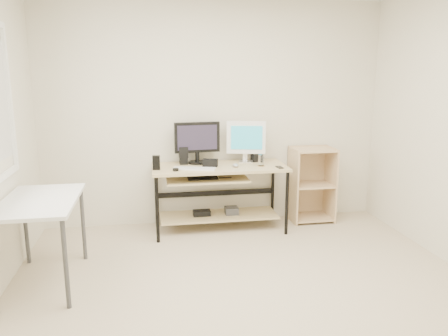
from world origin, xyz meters
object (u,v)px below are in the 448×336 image
side_table (40,209)px  black_monitor (197,140)px  desk (217,184)px  shelf_unit (310,184)px  white_imac (246,139)px  audio_controller (156,163)px

side_table → black_monitor: (1.45, 1.24, 0.35)m
side_table → desk: bearing=32.7°
shelf_unit → white_imac: (-0.81, -0.01, 0.58)m
black_monitor → audio_controller: size_ratio=3.31×
side_table → audio_controller: bearing=44.8°
side_table → shelf_unit: size_ratio=1.11×
shelf_unit → audio_controller: bearing=-172.4°
shelf_unit → white_imac: bearing=-179.4°
shelf_unit → side_table: bearing=-156.7°
desk → black_monitor: (-0.20, 0.18, 0.48)m
shelf_unit → white_imac: size_ratio=1.87×
side_table → shelf_unit: 3.09m
shelf_unit → black_monitor: 1.49m
shelf_unit → black_monitor: bearing=179.3°
desk → audio_controller: bearing=-172.7°
audio_controller → desk: bearing=14.0°
desk → audio_controller: audio_controller is taller
shelf_unit → black_monitor: black_monitor is taller
audio_controller → black_monitor: bearing=35.8°
desk → side_table: (-1.65, -1.06, 0.13)m
desk → shelf_unit: 1.19m
black_monitor → white_imac: size_ratio=1.09×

